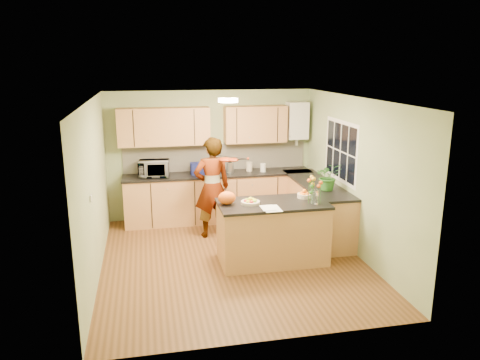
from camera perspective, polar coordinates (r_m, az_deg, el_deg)
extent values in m
plane|color=#553518|center=(7.47, -0.93, -9.67)|extent=(4.50, 4.50, 0.00)
cube|color=silver|center=(6.85, -1.02, 9.83)|extent=(4.00, 4.50, 0.02)
cube|color=gray|center=(9.22, -3.56, 3.11)|extent=(4.00, 0.02, 2.50)
cube|color=gray|center=(4.96, 3.85, -6.79)|extent=(4.00, 0.02, 2.50)
cube|color=gray|center=(6.98, -17.33, -1.16)|extent=(0.02, 4.50, 2.50)
cube|color=gray|center=(7.66, 13.89, 0.42)|extent=(0.02, 4.50, 2.50)
cube|color=tan|center=(9.14, -2.59, -2.15)|extent=(3.60, 0.60, 0.90)
cube|color=black|center=(9.00, -2.62, 0.70)|extent=(3.64, 0.62, 0.04)
cube|color=tan|center=(8.51, 9.31, -3.56)|extent=(0.60, 2.20, 0.90)
cube|color=black|center=(8.38, 9.38, -0.51)|extent=(0.62, 2.24, 0.04)
cube|color=beige|center=(9.23, -2.92, 2.81)|extent=(3.60, 0.02, 0.52)
cube|color=tan|center=(8.87, -9.26, 6.45)|extent=(1.70, 0.34, 0.70)
cube|color=tan|center=(9.11, 1.87, 6.82)|extent=(1.20, 0.34, 0.70)
cube|color=white|center=(9.35, 6.98, 7.22)|extent=(0.40, 0.30, 0.72)
cylinder|color=silver|center=(9.41, 6.90, 4.81)|extent=(0.06, 0.06, 0.20)
cube|color=white|center=(8.13, 12.18, 3.46)|extent=(0.01, 1.30, 1.05)
cube|color=black|center=(8.13, 12.16, 3.46)|extent=(0.01, 1.18, 0.92)
cube|color=white|center=(6.39, -17.72, -2.13)|extent=(0.02, 0.09, 0.09)
cylinder|color=#FFEABF|center=(7.14, -1.47, 9.69)|extent=(0.30, 0.30, 0.06)
cylinder|color=white|center=(7.14, -1.47, 9.93)|extent=(0.10, 0.10, 0.02)
cube|color=tan|center=(7.27, 3.96, -6.50)|extent=(1.62, 0.81, 0.91)
cube|color=black|center=(7.12, 4.03, -2.91)|extent=(1.66, 0.85, 0.04)
cylinder|color=beige|center=(7.02, 1.28, -2.76)|extent=(0.28, 0.28, 0.04)
cylinder|color=beige|center=(7.40, 7.83, -1.91)|extent=(0.22, 0.22, 0.06)
cylinder|color=silver|center=(7.10, 9.11, -2.05)|extent=(0.10, 0.10, 0.21)
ellipsoid|color=#E25912|center=(6.98, -1.61, -2.19)|extent=(0.32, 0.29, 0.20)
cube|color=white|center=(6.81, 3.89, -3.48)|extent=(0.24, 0.33, 0.01)
imported|color=tan|center=(8.18, -3.42, -0.92)|extent=(0.71, 0.52, 1.78)
imported|color=white|center=(8.85, -10.46, 1.38)|extent=(0.59, 0.43, 0.30)
cube|color=navy|center=(8.95, -5.16, 1.43)|extent=(0.28, 0.20, 0.22)
cylinder|color=silver|center=(9.04, -1.22, 1.54)|extent=(0.14, 0.14, 0.20)
sphere|color=black|center=(9.01, -1.23, 2.38)|extent=(0.07, 0.07, 0.07)
cylinder|color=beige|center=(9.15, 1.15, 1.65)|extent=(0.14, 0.14, 0.18)
cylinder|color=white|center=(9.10, 2.83, 1.52)|extent=(0.14, 0.14, 0.17)
imported|color=#2C6822|center=(7.90, 10.73, 0.42)|extent=(0.48, 0.43, 0.47)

